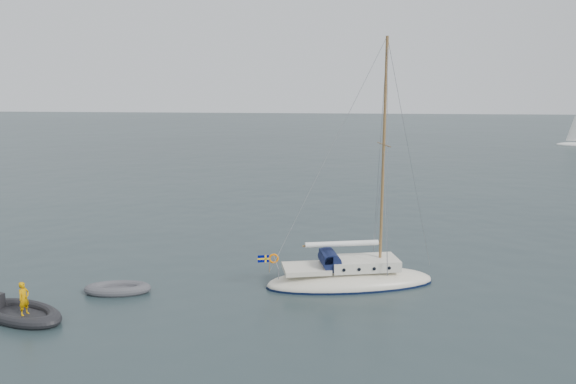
# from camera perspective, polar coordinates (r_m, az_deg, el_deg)

# --- Properties ---
(ground) EXTENTS (300.00, 300.00, 0.00)m
(ground) POSITION_cam_1_polar(r_m,az_deg,el_deg) (27.06, 3.36, -8.99)
(ground) COLOR black
(ground) RESTS_ON ground
(sailboat) EXTENTS (8.27, 2.48, 11.77)m
(sailboat) POSITION_cam_1_polar(r_m,az_deg,el_deg) (26.37, 6.40, -7.53)
(sailboat) COLOR beige
(sailboat) RESTS_ON ground
(dinghy) EXTENTS (2.97, 1.34, 0.43)m
(dinghy) POSITION_cam_1_polar(r_m,az_deg,el_deg) (26.61, -16.92, -9.39)
(dinghy) COLOR #46464A
(dinghy) RESTS_ON ground
(rib) EXTENTS (4.07, 1.85, 1.58)m
(rib) POSITION_cam_1_polar(r_m,az_deg,el_deg) (25.26, -25.46, -10.99)
(rib) COLOR black
(rib) RESTS_ON ground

